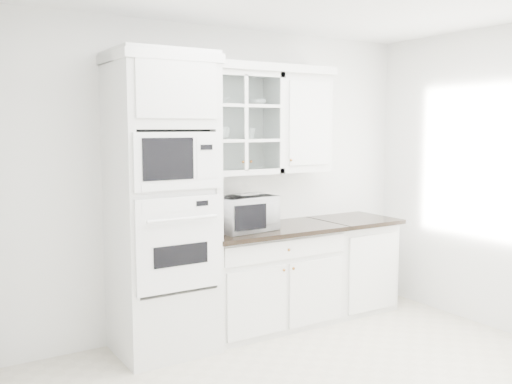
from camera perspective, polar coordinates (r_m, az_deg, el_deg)
room_shell at (r=4.07m, az=5.86°, el=5.96°), size 4.00×3.50×2.70m
oven_column at (r=4.60m, az=-9.35°, el=-1.29°), size 0.76×0.68×2.40m
base_cabinet_run at (r=5.24m, az=1.23°, el=-8.46°), size 1.32×0.67×0.92m
extra_base_cabinet at (r=5.83m, az=9.53°, el=-7.00°), size 0.72×0.67×0.92m
upper_cabinet_glass at (r=5.05m, az=-1.98°, el=6.89°), size 0.80×0.33×0.90m
upper_cabinet_solid at (r=5.42m, az=4.25°, el=6.85°), size 0.55×0.33×0.90m
crown_molding at (r=5.00m, az=-2.92°, el=12.45°), size 2.14×0.38×0.07m
countertop_microwave at (r=4.97m, az=-1.31°, el=-2.11°), size 0.57×0.50×0.30m
bowl_a at (r=4.95m, az=-4.10°, el=9.07°), size 0.29×0.29×0.06m
bowl_b at (r=5.17m, az=0.01°, el=8.96°), size 0.21×0.21×0.05m
cup_a at (r=4.98m, az=-3.47°, el=5.90°), size 0.17×0.17×0.11m
cup_b at (r=5.12m, az=-0.67°, el=5.86°), size 0.12×0.12×0.10m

